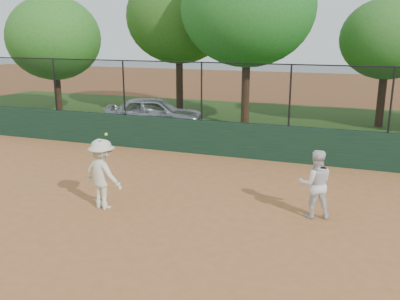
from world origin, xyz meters
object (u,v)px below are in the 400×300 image
(tree_1, at_px, (179,17))
(tree_2, at_px, (248,8))
(player_main, at_px, (103,174))
(tree_0, at_px, (53,38))
(parked_car, at_px, (154,113))
(player_second, at_px, (315,184))
(tree_3, at_px, (388,39))

(tree_1, bearing_deg, tree_2, -29.05)
(player_main, distance_m, tree_1, 13.77)
(tree_0, distance_m, tree_1, 6.40)
(parked_car, bearing_deg, player_second, -151.62)
(tree_2, bearing_deg, parked_car, -151.92)
(tree_2, height_order, tree_3, tree_2)
(tree_1, distance_m, tree_3, 9.88)
(player_main, bearing_deg, tree_0, 130.99)
(parked_car, relative_size, tree_1, 0.59)
(player_second, bearing_deg, tree_1, -71.24)
(tree_1, bearing_deg, tree_3, -1.27)
(parked_car, relative_size, tree_0, 0.72)
(player_second, height_order, player_main, player_main)
(player_second, height_order, tree_1, tree_1)
(parked_car, relative_size, player_main, 2.18)
(tree_0, distance_m, tree_2, 10.05)
(tree_0, bearing_deg, tree_2, 0.39)
(tree_0, xyz_separation_m, tree_3, (15.69, 2.12, 0.01))
(player_main, bearing_deg, player_second, 13.44)
(tree_0, relative_size, tree_3, 1.06)
(player_main, height_order, tree_2, tree_2)
(player_second, distance_m, player_main, 5.02)
(parked_car, xyz_separation_m, player_second, (7.58, -7.42, 0.08))
(player_main, xyz_separation_m, tree_3, (6.62, 12.56, 3.00))
(tree_3, bearing_deg, parked_car, -156.91)
(player_main, xyz_separation_m, tree_1, (-3.20, 12.78, 4.03))
(parked_car, xyz_separation_m, tree_2, (3.59, 1.92, 4.42))
(tree_1, xyz_separation_m, tree_3, (9.82, -0.22, -1.03))
(player_second, xyz_separation_m, tree_2, (-3.99, 9.34, 4.35))
(player_second, relative_size, tree_2, 0.21)
(parked_car, relative_size, tree_2, 0.56)
(parked_car, relative_size, tree_3, 0.76)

